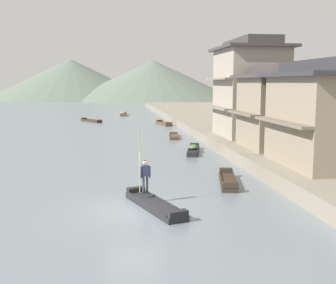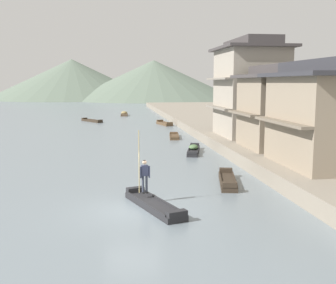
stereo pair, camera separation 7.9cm
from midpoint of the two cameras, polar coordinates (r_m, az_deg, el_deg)
The scene contains 15 objects.
ground_plane at distance 19.39m, azimuth -4.85°, elevation -9.22°, with size 400.00×400.00×0.00m, color slate.
riverbank_right at distance 51.90m, azimuth 12.11°, elevation 2.01°, with size 18.00×110.00×0.89m, color gray.
boat_foreground_poled at distance 19.57m, azimuth -1.95°, elevation -8.52°, with size 2.49×4.79×0.50m.
boatman_person at distance 20.12m, azimuth -3.27°, elevation -4.12°, with size 0.56×0.31×3.04m.
boat_moored_nearest at distance 63.39m, azimuth -10.40°, elevation 2.85°, with size 3.31×4.57×0.45m.
boat_moored_second at distance 34.85m, azimuth 3.39°, elevation -1.07°, with size 1.95×4.71×0.68m.
boat_moored_third at distance 57.65m, azimuth -0.60°, elevation 2.51°, with size 1.86×4.29×0.54m.
boat_moored_far at distance 74.32m, azimuth -6.07°, elevation 3.81°, with size 1.36×3.78×0.80m.
boat_midriver_drifting at distance 44.20m, azimuth 0.76°, elevation 0.75°, with size 1.46×4.27×0.38m.
boat_midriver_upstream at distance 24.34m, azimuth 8.01°, elevation -5.24°, with size 1.71×4.15×0.55m.
house_waterfront_nearest at distance 26.19m, azimuth 20.43°, elevation 3.47°, with size 5.87×7.69×6.14m.
house_waterfront_second at distance 32.65m, azimuth 14.99°, elevation 4.53°, with size 6.40×6.36×6.14m.
house_waterfront_tall at distance 39.30m, azimuth 10.93°, elevation 7.09°, with size 6.33×7.67×8.74m.
hill_far_west at distance 157.42m, azimuth -13.02°, elevation 8.32°, with size 59.22×59.22×14.09m, color #5B6B5B.
hill_far_centre at distance 145.70m, azimuth -2.07°, elevation 8.41°, with size 58.24×58.24×13.33m, color #5B6B5B.
Camera 1 is at (-0.97, -18.49, 5.75)m, focal length 44.99 mm.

